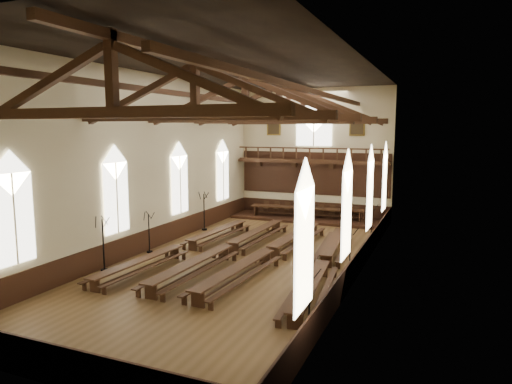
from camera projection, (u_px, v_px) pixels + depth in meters
ground at (246, 260)px, 24.23m from camera, size 26.00×26.00×0.00m
room_walls at (245, 137)px, 23.34m from camera, size 26.00×26.00×26.00m
wainscot_band at (246, 249)px, 24.15m from camera, size 12.00×26.00×1.20m
side_windows at (246, 190)px, 23.71m from camera, size 11.85×19.80×4.50m
end_window at (314, 125)px, 35.01m from camera, size 2.80×0.12×3.80m
minstrels_gallery at (312, 168)px, 35.25m from camera, size 11.80×1.24×3.70m
portraits at (314, 126)px, 35.03m from camera, size 7.75×0.09×1.45m
roof_trusses at (245, 103)px, 23.10m from camera, size 11.70×25.70×2.80m
refectory_row_a at (184, 246)px, 25.15m from camera, size 1.71×13.78×0.68m
refectory_row_b at (229, 247)px, 24.65m from camera, size 1.69×14.33×0.74m
refectory_row_c at (270, 252)px, 23.75m from camera, size 1.88×14.37×0.74m
refectory_row_d at (323, 262)px, 22.08m from camera, size 2.10×14.12×0.71m
dais at (306, 219)px, 34.65m from camera, size 11.40×2.89×0.19m
high_table at (306, 209)px, 34.54m from camera, size 8.66×1.80×0.81m
high_chairs at (309, 209)px, 35.32m from camera, size 7.65×0.46×0.94m
candelabrum_left_near at (104, 255)px, 22.14m from camera, size 0.78×0.83×2.74m
candelabrum_left_mid at (149, 240)px, 25.50m from camera, size 0.65×0.72×2.34m
candelabrum_left_far at (204, 218)px, 31.21m from camera, size 0.80×0.75×2.65m
candelabrum_right_near at (309, 313)px, 15.48m from camera, size 0.64×0.71×2.30m
candelabrum_right_mid at (350, 259)px, 21.80m from camera, size 0.65×0.70×2.30m
candelabrum_right_far at (371, 231)px, 27.79m from camera, size 0.73×0.68×2.40m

